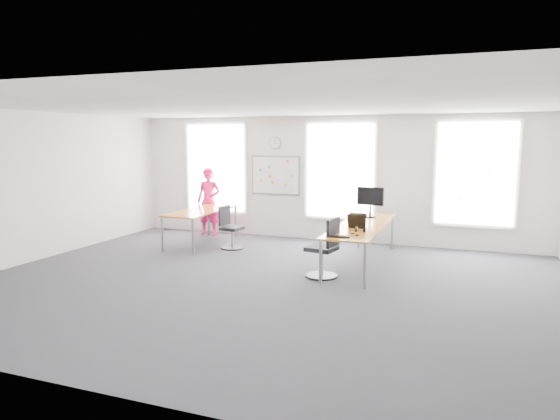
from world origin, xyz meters
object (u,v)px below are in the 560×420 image
at_px(desk_right, 362,227).
at_px(chair_left, 230,230).
at_px(keyboard, 338,236).
at_px(desk_left, 201,213).
at_px(monitor, 370,199).
at_px(person, 209,201).
at_px(headphones, 360,229).
at_px(chair_right, 325,251).

bearing_deg(desk_right, chair_left, 171.61).
distance_m(desk_right, keyboard, 1.38).
relative_size(desk_left, monitor, 3.43).
height_order(person, monitor, person).
bearing_deg(person, desk_left, -74.75).
height_order(person, headphones, person).
bearing_deg(monitor, keyboard, -84.43).
distance_m(chair_left, person, 1.82).
relative_size(chair_left, person, 0.55).
distance_m(desk_right, chair_left, 3.12).
relative_size(desk_right, monitor, 5.08).
distance_m(chair_right, headphones, 0.75).
height_order(desk_right, monitor, monitor).
bearing_deg(desk_left, desk_right, -9.20).
height_order(chair_left, person, person).
bearing_deg(desk_right, headphones, -80.70).
distance_m(keyboard, monitor, 2.39).
height_order(desk_right, chair_right, chair_right).
bearing_deg(monitor, person, 178.38).
height_order(desk_right, keyboard, keyboard).
distance_m(person, keyboard, 5.19).
bearing_deg(monitor, chair_right, -92.62).
bearing_deg(headphones, chair_right, -166.97).
relative_size(person, keyboard, 4.27).
relative_size(desk_right, person, 1.90).
xyz_separation_m(person, headphones, (4.42, -2.50, -0.02)).
bearing_deg(monitor, headphones, -76.93).
xyz_separation_m(chair_left, headphones, (3.20, -1.23, 0.43)).
bearing_deg(keyboard, headphones, 52.33).
xyz_separation_m(desk_right, desk_left, (-3.89, 0.63, -0.01)).
relative_size(desk_left, headphones, 11.55).
bearing_deg(keyboard, desk_left, 137.70).
height_order(desk_right, desk_left, desk_left).
height_order(chair_right, person, person).
distance_m(desk_left, chair_right, 3.90).
xyz_separation_m(desk_left, monitor, (3.87, 0.35, 0.44)).
distance_m(chair_left, monitor, 3.19).
relative_size(desk_right, chair_left, 3.43).
height_order(desk_left, monitor, monitor).
relative_size(person, monitor, 2.68).
bearing_deg(desk_left, keyboard, -28.06).
bearing_deg(person, headphones, -34.26).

